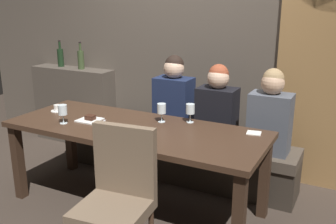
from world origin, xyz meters
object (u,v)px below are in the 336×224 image
(dining_table, at_px, (135,137))
(wine_bottle_pale_label, at_px, (81,59))
(wine_glass_far_right, at_px, (63,111))
(diner_bearded, at_px, (217,107))
(dessert_plate, at_px, (90,119))
(wine_glass_far_left, at_px, (190,110))
(wine_bottle_dark_red, at_px, (60,57))
(espresso_cup, at_px, (57,109))
(banquette_bench, at_px, (172,154))
(fork_on_table, at_px, (101,123))
(diner_redhead, at_px, (174,98))
(chair_near_side, at_px, (118,192))
(wine_glass_end_right, at_px, (162,109))
(diner_far_end, at_px, (270,114))

(dining_table, distance_m, wine_bottle_pale_label, 1.79)
(wine_glass_far_right, bearing_deg, dining_table, 19.26)
(diner_bearded, relative_size, dessert_plate, 3.96)
(diner_bearded, distance_m, wine_glass_far_left, 0.38)
(dining_table, height_order, wine_glass_far_right, wine_glass_far_right)
(wine_bottle_dark_red, bearing_deg, espresso_cup, -49.87)
(banquette_bench, bearing_deg, fork_on_table, -111.60)
(diner_redhead, distance_m, dessert_plate, 0.87)
(banquette_bench, height_order, wine_bottle_pale_label, wine_bottle_pale_label)
(diner_bearded, distance_m, espresso_cup, 1.51)
(dining_table, distance_m, chair_near_side, 0.80)
(dining_table, height_order, wine_glass_end_right, wine_glass_end_right)
(diner_far_end, height_order, wine_glass_end_right, diner_far_end)
(banquette_bench, relative_size, dessert_plate, 13.16)
(banquette_bench, xyz_separation_m, wine_glass_far_right, (-0.59, -0.90, 0.62))
(diner_bearded, relative_size, wine_bottle_dark_red, 2.31)
(espresso_cup, xyz_separation_m, dessert_plate, (0.46, -0.09, -0.01))
(diner_bearded, height_order, dessert_plate, diner_bearded)
(diner_bearded, distance_m, wine_glass_end_right, 0.57)
(diner_bearded, relative_size, wine_glass_far_left, 4.58)
(diner_redhead, xyz_separation_m, wine_bottle_pale_label, (-1.41, 0.33, 0.24))
(wine_glass_end_right, bearing_deg, wine_glass_far_left, 24.55)
(diner_far_end, bearing_deg, wine_bottle_pale_label, 171.71)
(wine_bottle_pale_label, bearing_deg, wine_glass_far_left, -21.97)
(wine_bottle_dark_red, distance_m, wine_glass_far_left, 2.25)
(diner_redhead, relative_size, wine_glass_end_right, 4.88)
(chair_near_side, xyz_separation_m, fork_on_table, (-0.62, 0.66, 0.18))
(banquette_bench, relative_size, fork_on_table, 14.71)
(wine_glass_end_right, relative_size, fork_on_table, 0.96)
(diner_far_end, distance_m, wine_bottle_dark_red, 2.75)
(chair_near_side, relative_size, wine_bottle_dark_red, 3.01)
(chair_near_side, relative_size, fork_on_table, 5.76)
(dessert_plate, bearing_deg, wine_glass_far_left, 24.11)
(dining_table, xyz_separation_m, diner_redhead, (0.01, 0.71, 0.18))
(dessert_plate, relative_size, fork_on_table, 1.12)
(banquette_bench, relative_size, wine_glass_far_left, 15.24)
(diner_redhead, bearing_deg, wine_glass_far_left, -47.72)
(diner_far_end, relative_size, wine_glass_far_right, 4.58)
(wine_bottle_dark_red, height_order, wine_glass_far_left, wine_bottle_dark_red)
(dining_table, height_order, diner_redhead, diner_redhead)
(dining_table, xyz_separation_m, banquette_bench, (0.00, 0.70, -0.42))
(banquette_bench, xyz_separation_m, espresso_cup, (-0.89, -0.65, 0.54))
(dessert_plate, bearing_deg, espresso_cup, 169.02)
(chair_near_side, distance_m, dessert_plate, 1.04)
(wine_bottle_pale_label, xyz_separation_m, espresso_cup, (0.50, -0.98, -0.30))
(wine_glass_far_left, distance_m, wine_glass_far_right, 1.09)
(chair_near_side, height_order, fork_on_table, chair_near_side)
(wine_glass_far_right, bearing_deg, fork_on_table, 27.11)
(wine_bottle_dark_red, height_order, fork_on_table, wine_bottle_dark_red)
(espresso_cup, relative_size, dessert_plate, 0.63)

